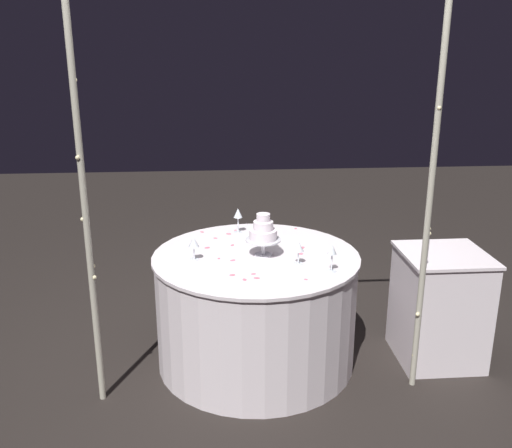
{
  "coord_description": "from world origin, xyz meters",
  "views": [
    {
      "loc": [
        0.25,
        3.3,
        1.99
      ],
      "look_at": [
        0.0,
        0.0,
        0.95
      ],
      "focal_mm": 39.47,
      "sensor_mm": 36.0,
      "label": 1
    }
  ],
  "objects_px": {
    "side_table": "(439,306)",
    "wine_glass_3": "(238,214)",
    "decorative_arch": "(261,132)",
    "wine_glass_2": "(194,243)",
    "wine_glass_1": "(299,248)",
    "main_table": "(256,308)",
    "tiered_cake": "(263,232)",
    "wine_glass_0": "(332,252)"
  },
  "relations": [
    {
      "from": "main_table",
      "to": "wine_glass_0",
      "type": "xyz_separation_m",
      "value": [
        -0.42,
        0.31,
        0.49
      ]
    },
    {
      "from": "main_table",
      "to": "wine_glass_3",
      "type": "relative_size",
      "value": 7.41
    },
    {
      "from": "main_table",
      "to": "side_table",
      "type": "bearing_deg",
      "value": 177.01
    },
    {
      "from": "wine_glass_1",
      "to": "wine_glass_3",
      "type": "distance_m",
      "value": 0.71
    },
    {
      "from": "decorative_arch",
      "to": "main_table",
      "type": "bearing_deg",
      "value": -89.99
    },
    {
      "from": "side_table",
      "to": "tiered_cake",
      "type": "height_order",
      "value": "tiered_cake"
    },
    {
      "from": "decorative_arch",
      "to": "wine_glass_2",
      "type": "height_order",
      "value": "decorative_arch"
    },
    {
      "from": "wine_glass_1",
      "to": "wine_glass_2",
      "type": "height_order",
      "value": "wine_glass_2"
    },
    {
      "from": "wine_glass_0",
      "to": "wine_glass_2",
      "type": "distance_m",
      "value": 0.84
    },
    {
      "from": "wine_glass_1",
      "to": "wine_glass_2",
      "type": "bearing_deg",
      "value": -10.45
    },
    {
      "from": "main_table",
      "to": "wine_glass_2",
      "type": "distance_m",
      "value": 0.62
    },
    {
      "from": "decorative_arch",
      "to": "main_table",
      "type": "distance_m",
      "value": 1.25
    },
    {
      "from": "wine_glass_3",
      "to": "tiered_cake",
      "type": "bearing_deg",
      "value": 106.07
    },
    {
      "from": "tiered_cake",
      "to": "wine_glass_3",
      "type": "distance_m",
      "value": 0.48
    },
    {
      "from": "tiered_cake",
      "to": "wine_glass_2",
      "type": "relative_size",
      "value": 1.85
    },
    {
      "from": "side_table",
      "to": "wine_glass_0",
      "type": "relative_size",
      "value": 4.46
    },
    {
      "from": "side_table",
      "to": "wine_glass_3",
      "type": "bearing_deg",
      "value": -21.81
    },
    {
      "from": "decorative_arch",
      "to": "side_table",
      "type": "distance_m",
      "value": 1.72
    },
    {
      "from": "decorative_arch",
      "to": "wine_glass_2",
      "type": "bearing_deg",
      "value": -38.75
    },
    {
      "from": "wine_glass_3",
      "to": "wine_glass_0",
      "type": "bearing_deg",
      "value": 123.72
    },
    {
      "from": "side_table",
      "to": "wine_glass_1",
      "type": "bearing_deg",
      "value": 6.55
    },
    {
      "from": "tiered_cake",
      "to": "wine_glass_2",
      "type": "bearing_deg",
      "value": 5.8
    },
    {
      "from": "wine_glass_0",
      "to": "wine_glass_3",
      "type": "xyz_separation_m",
      "value": [
        0.51,
        -0.76,
        0.01
      ]
    },
    {
      "from": "decorative_arch",
      "to": "main_table",
      "type": "height_order",
      "value": "decorative_arch"
    },
    {
      "from": "tiered_cake",
      "to": "wine_glass_1",
      "type": "relative_size",
      "value": 1.92
    },
    {
      "from": "main_table",
      "to": "wine_glass_0",
      "type": "relative_size",
      "value": 7.82
    },
    {
      "from": "wine_glass_1",
      "to": "wine_glass_2",
      "type": "distance_m",
      "value": 0.64
    },
    {
      "from": "wine_glass_1",
      "to": "main_table",
      "type": "bearing_deg",
      "value": -35.43
    },
    {
      "from": "decorative_arch",
      "to": "wine_glass_1",
      "type": "relative_size",
      "value": 17.54
    },
    {
      "from": "decorative_arch",
      "to": "wine_glass_0",
      "type": "relative_size",
      "value": 14.84
    },
    {
      "from": "wine_glass_1",
      "to": "wine_glass_3",
      "type": "bearing_deg",
      "value": -61.98
    },
    {
      "from": "wine_glass_3",
      "to": "wine_glass_1",
      "type": "bearing_deg",
      "value": 118.02
    },
    {
      "from": "wine_glass_2",
      "to": "wine_glass_3",
      "type": "bearing_deg",
      "value": -119.98
    },
    {
      "from": "main_table",
      "to": "wine_glass_1",
      "type": "distance_m",
      "value": 0.56
    },
    {
      "from": "side_table",
      "to": "tiered_cake",
      "type": "distance_m",
      "value": 1.27
    },
    {
      "from": "side_table",
      "to": "tiered_cake",
      "type": "relative_size",
      "value": 2.74
    },
    {
      "from": "main_table",
      "to": "wine_glass_3",
      "type": "distance_m",
      "value": 0.68
    },
    {
      "from": "wine_glass_2",
      "to": "wine_glass_1",
      "type": "bearing_deg",
      "value": 169.55
    },
    {
      "from": "wine_glass_0",
      "to": "tiered_cake",
      "type": "bearing_deg",
      "value": -38.22
    },
    {
      "from": "main_table",
      "to": "tiered_cake",
      "type": "height_order",
      "value": "tiered_cake"
    },
    {
      "from": "side_table",
      "to": "wine_glass_3",
      "type": "height_order",
      "value": "wine_glass_3"
    },
    {
      "from": "tiered_cake",
      "to": "wine_glass_0",
      "type": "bearing_deg",
      "value": 141.78
    }
  ]
}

